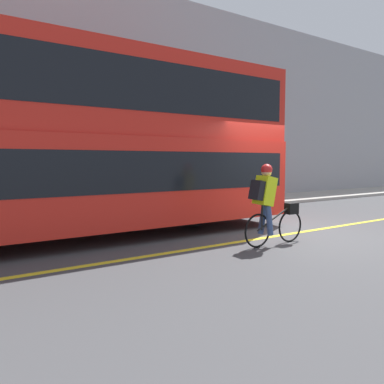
# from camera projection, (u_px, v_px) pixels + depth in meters

# --- Properties ---
(ground_plane) EXTENTS (80.00, 80.00, 0.00)m
(ground_plane) POSITION_uv_depth(u_px,v_px,m) (297.00, 234.00, 8.28)
(ground_plane) COLOR #424244
(road_center_line) EXTENTS (50.00, 0.14, 0.01)m
(road_center_line) POSITION_uv_depth(u_px,v_px,m) (292.00, 233.00, 8.38)
(road_center_line) COLOR yellow
(road_center_line) RESTS_ON ground_plane
(sidewalk_curb) EXTENTS (60.00, 2.53, 0.11)m
(sidewalk_curb) POSITION_uv_depth(u_px,v_px,m) (172.00, 207.00, 12.76)
(sidewalk_curb) COLOR #A8A399
(sidewalk_curb) RESTS_ON ground_plane
(building_facade) EXTENTS (60.00, 0.30, 7.63)m
(building_facade) POSITION_uv_depth(u_px,v_px,m) (152.00, 101.00, 13.63)
(building_facade) COLOR #9E9EA3
(building_facade) RESTS_ON ground_plane
(bus) EXTENTS (10.05, 2.49, 3.85)m
(bus) POSITION_uv_depth(u_px,v_px,m) (64.00, 136.00, 7.48)
(bus) COLOR black
(bus) RESTS_ON ground_plane
(cyclist_on_bike) EXTENTS (1.53, 0.32, 1.57)m
(cyclist_on_bike) POSITION_uv_depth(u_px,v_px,m) (269.00, 202.00, 7.10)
(cyclist_on_bike) COLOR black
(cyclist_on_bike) RESTS_ON ground_plane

